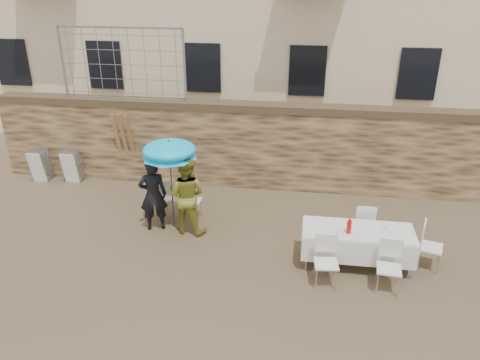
# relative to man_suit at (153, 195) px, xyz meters

# --- Properties ---
(ground) EXTENTS (80.00, 80.00, 0.00)m
(ground) POSITION_rel_man_suit_xyz_m (1.54, -2.40, -0.82)
(ground) COLOR brown
(ground) RESTS_ON ground
(stone_wall) EXTENTS (13.00, 0.50, 2.20)m
(stone_wall) POSITION_rel_man_suit_xyz_m (1.54, 2.60, 0.28)
(stone_wall) COLOR brown
(stone_wall) RESTS_ON ground
(chain_link_fence) EXTENTS (3.20, 0.06, 1.80)m
(chain_link_fence) POSITION_rel_man_suit_xyz_m (-1.46, 2.60, 2.28)
(chain_link_fence) COLOR gray
(chain_link_fence) RESTS_ON stone_wall
(man_suit) EXTENTS (0.70, 0.57, 1.65)m
(man_suit) POSITION_rel_man_suit_xyz_m (0.00, 0.00, 0.00)
(man_suit) COLOR black
(man_suit) RESTS_ON ground
(woman_dress) EXTENTS (0.95, 0.80, 1.75)m
(woman_dress) POSITION_rel_man_suit_xyz_m (0.75, 0.00, 0.05)
(woman_dress) COLOR gold
(woman_dress) RESTS_ON ground
(umbrella) EXTENTS (1.17, 1.17, 1.91)m
(umbrella) POSITION_rel_man_suit_xyz_m (0.40, 0.10, 0.97)
(umbrella) COLOR #3F3F44
(umbrella) RESTS_ON ground
(couple_chair_left) EXTENTS (0.67, 0.67, 0.96)m
(couple_chair_left) POSITION_rel_man_suit_xyz_m (0.00, 0.55, -0.34)
(couple_chair_left) COLOR white
(couple_chair_left) RESTS_ON ground
(couple_chair_right) EXTENTS (0.50, 0.50, 0.96)m
(couple_chair_right) POSITION_rel_man_suit_xyz_m (0.70, 0.55, -0.34)
(couple_chair_right) COLOR white
(couple_chair_right) RESTS_ON ground
(banquet_table) EXTENTS (2.10, 0.85, 0.78)m
(banquet_table) POSITION_rel_man_suit_xyz_m (4.31, -0.78, -0.09)
(banquet_table) COLOR white
(banquet_table) RESTS_ON ground
(soda_bottle) EXTENTS (0.09, 0.09, 0.26)m
(soda_bottle) POSITION_rel_man_suit_xyz_m (4.11, -0.93, 0.08)
(soda_bottle) COLOR red
(soda_bottle) RESTS_ON banquet_table
(table_chair_front_left) EXTENTS (0.53, 0.53, 0.96)m
(table_chair_front_left) POSITION_rel_man_suit_xyz_m (3.71, -1.53, -0.34)
(table_chair_front_left) COLOR white
(table_chair_front_left) RESTS_ON ground
(table_chair_front_right) EXTENTS (0.52, 0.52, 0.96)m
(table_chair_front_right) POSITION_rel_man_suit_xyz_m (4.81, -1.53, -0.34)
(table_chair_front_right) COLOR white
(table_chair_front_right) RESTS_ON ground
(table_chair_back) EXTENTS (0.48, 0.48, 0.96)m
(table_chair_back) POSITION_rel_man_suit_xyz_m (4.51, 0.02, -0.34)
(table_chair_back) COLOR white
(table_chair_back) RESTS_ON ground
(table_chair_side) EXTENTS (0.59, 0.59, 0.96)m
(table_chair_side) POSITION_rel_man_suit_xyz_m (5.71, -0.68, -0.34)
(table_chair_side) COLOR white
(table_chair_side) RESTS_ON ground
(chair_stack_left) EXTENTS (0.46, 0.55, 0.92)m
(chair_stack_left) POSITION_rel_man_suit_xyz_m (-3.86, 2.25, -0.36)
(chair_stack_left) COLOR white
(chair_stack_left) RESTS_ON ground
(chair_stack_right) EXTENTS (0.46, 0.47, 0.92)m
(chair_stack_right) POSITION_rel_man_suit_xyz_m (-2.96, 2.25, -0.36)
(chair_stack_right) COLOR white
(chair_stack_right) RESTS_ON ground
(wood_planks) EXTENTS (0.70, 0.20, 2.00)m
(wood_planks) POSITION_rel_man_suit_xyz_m (-1.36, 2.32, 0.18)
(wood_planks) COLOR #A37749
(wood_planks) RESTS_ON ground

